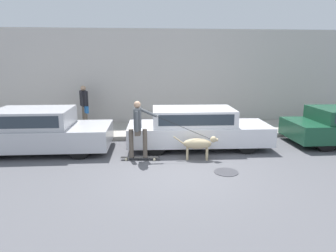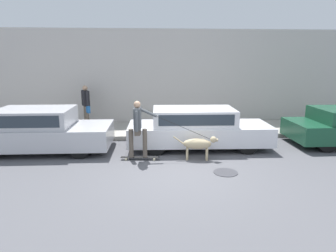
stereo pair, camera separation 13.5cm
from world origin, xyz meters
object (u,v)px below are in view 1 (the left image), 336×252
(parked_car_1, at_px, (197,128))
(pedestrian_with_bag, at_px, (84,104))
(parked_car_0, at_px, (39,131))
(dog, at_px, (198,144))
(skateboarder, at_px, (138,127))

(parked_car_1, distance_m, pedestrian_with_bag, 5.00)
(parked_car_0, height_order, parked_car_1, parked_car_0)
(parked_car_1, bearing_deg, pedestrian_with_bag, 147.45)
(parked_car_1, xyz_separation_m, pedestrian_with_bag, (-4.10, 2.84, 0.43))
(dog, relative_size, pedestrian_with_bag, 0.77)
(pedestrian_with_bag, bearing_deg, skateboarder, 93.22)
(parked_car_1, height_order, skateboarder, skateboarder)
(dog, bearing_deg, parked_car_1, 90.49)
(dog, bearing_deg, pedestrian_with_bag, 142.95)
(dog, distance_m, skateboarder, 1.80)
(dog, distance_m, pedestrian_with_bag, 5.66)
(dog, xyz_separation_m, skateboarder, (-1.72, 0.09, 0.52))
(skateboarder, bearing_deg, dog, 2.51)
(parked_car_0, height_order, dog, parked_car_0)
(parked_car_0, height_order, pedestrian_with_bag, pedestrian_with_bag)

